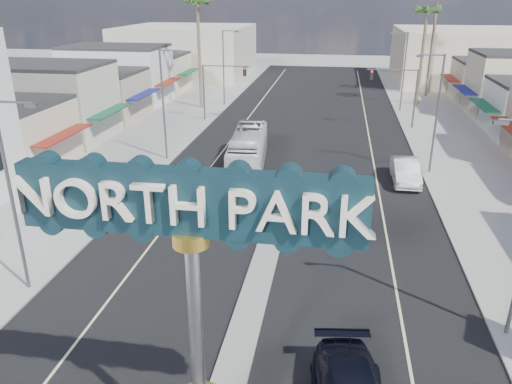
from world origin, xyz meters
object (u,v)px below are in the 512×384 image
(streetlight_l_far, at_px, (225,64))
(car_parked_left, at_px, (162,179))
(traffic_signal_right, at_px, (398,86))
(streetlight_l_near, at_px, (13,189))
(streetlight_l_mid, at_px, (165,100))
(city_bus, at_px, (248,150))
(traffic_signal_left, at_px, (220,82))
(car_parked_right, at_px, (405,171))
(palm_left_far, at_px, (197,8))
(palm_right_mid, at_px, (427,15))
(streetlight_r_far, at_px, (403,68))
(streetlight_r_mid, at_px, (435,109))
(gateway_sign, at_px, (194,298))

(streetlight_l_far, relative_size, car_parked_left, 2.20)
(traffic_signal_right, distance_m, streetlight_l_near, 39.26)
(streetlight_l_mid, xyz_separation_m, city_bus, (6.95, -1.07, -3.60))
(streetlight_l_far, xyz_separation_m, car_parked_left, (1.71, -28.47, -4.37))
(traffic_signal_left, relative_size, car_parked_right, 1.16)
(palm_left_far, distance_m, car_parked_left, 28.91)
(streetlight_l_mid, xyz_separation_m, streetlight_l_far, (0.00, 22.00, 0.00))
(streetlight_l_near, height_order, streetlight_l_far, same)
(palm_right_mid, bearing_deg, streetlight_r_far, -122.69)
(car_parked_right, height_order, city_bus, city_bus)
(streetlight_l_far, distance_m, streetlight_r_mid, 30.32)
(streetlight_r_mid, height_order, palm_left_far, palm_left_far)
(traffic_signal_left, distance_m, city_bus, 16.35)
(traffic_signal_right, bearing_deg, streetlight_r_far, 81.14)
(streetlight_l_far, bearing_deg, palm_right_mid, 9.69)
(streetlight_l_mid, distance_m, car_parked_right, 19.52)
(streetlight_l_near, xyz_separation_m, streetlight_r_far, (20.87, 42.00, 0.00))
(palm_left_far, bearing_deg, streetlight_r_far, 4.88)
(streetlight_l_near, xyz_separation_m, streetlight_l_far, (0.00, 42.00, 0.00))
(traffic_signal_left, distance_m, streetlight_r_mid, 24.11)
(streetlight_r_mid, relative_size, city_bus, 0.85)
(traffic_signal_left, height_order, streetlight_r_far, streetlight_r_far)
(streetlight_l_mid, height_order, streetlight_r_mid, same)
(traffic_signal_left, height_order, car_parked_right, traffic_signal_left)
(traffic_signal_right, bearing_deg, streetlight_r_mid, -84.90)
(palm_right_mid, bearing_deg, streetlight_l_mid, -132.03)
(traffic_signal_right, height_order, streetlight_r_mid, streetlight_r_mid)
(streetlight_l_far, height_order, streetlight_r_far, same)
(gateway_sign, xyz_separation_m, streetlight_r_mid, (10.43, 28.02, -0.86))
(traffic_signal_left, xyz_separation_m, car_parked_left, (0.46, -20.46, -3.58))
(streetlight_l_mid, relative_size, car_parked_left, 2.20)
(streetlight_l_far, height_order, car_parked_left, streetlight_l_far)
(streetlight_r_far, bearing_deg, gateway_sign, -101.78)
(streetlight_l_mid, relative_size, streetlight_r_mid, 1.00)
(car_parked_right, bearing_deg, streetlight_l_far, 127.44)
(streetlight_r_far, height_order, palm_right_mid, palm_right_mid)
(gateway_sign, height_order, streetlight_r_far, gateway_sign)
(traffic_signal_left, distance_m, streetlight_l_near, 34.03)
(palm_left_far, xyz_separation_m, palm_right_mid, (26.00, 6.00, -0.90))
(streetlight_l_near, relative_size, streetlight_l_mid, 1.00)
(streetlight_l_mid, distance_m, palm_right_mid, 35.44)
(streetlight_l_mid, relative_size, palm_left_far, 0.69)
(car_parked_right, bearing_deg, city_bus, 173.63)
(city_bus, bearing_deg, car_parked_left, -139.27)
(gateway_sign, height_order, car_parked_left, gateway_sign)
(palm_right_mid, bearing_deg, gateway_sign, -103.53)
(palm_left_far, relative_size, palm_right_mid, 1.08)
(streetlight_l_near, distance_m, streetlight_r_far, 46.90)
(traffic_signal_left, distance_m, car_parked_left, 20.78)
(streetlight_l_mid, xyz_separation_m, palm_right_mid, (23.43, 26.00, 5.54))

